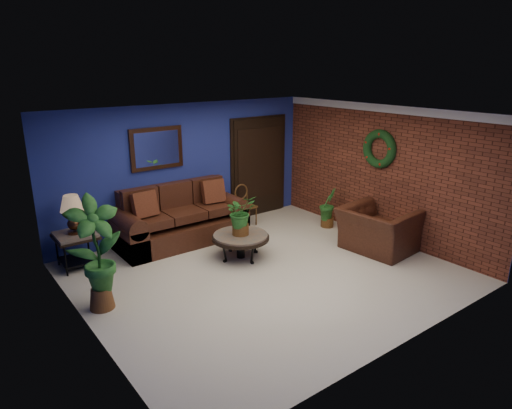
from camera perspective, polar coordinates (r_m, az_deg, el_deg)
floor at (r=7.37m, az=1.16°, el=-8.55°), size 5.50×5.50×0.00m
wall_back at (r=8.95m, az=-8.75°, el=4.43°), size 5.50×0.04×2.50m
wall_left at (r=5.73m, az=-21.00°, el=-3.94°), size 0.04×5.00×2.50m
wall_right_brick at (r=8.83m, az=15.42°, el=3.83°), size 0.04×5.00×2.50m
ceiling at (r=6.67m, az=1.30°, el=11.17°), size 5.50×5.00×0.02m
crown_molding at (r=8.62m, az=15.93°, el=11.45°), size 0.03×5.00×0.14m
wall_mirror at (r=8.56m, az=-12.31°, el=6.87°), size 1.02×0.06×0.77m
closet_door at (r=9.90m, az=0.34°, el=4.67°), size 1.44×0.06×2.18m
wreath at (r=8.73m, az=15.15°, el=6.72°), size 0.16×0.72×0.72m
sofa at (r=8.66m, az=-9.58°, el=-2.21°), size 2.40×1.04×1.08m
coffee_table at (r=7.79m, az=-1.94°, el=-4.15°), size 0.98×0.98×0.42m
end_table at (r=7.97m, az=-21.57°, el=-4.27°), size 0.64×0.64×0.58m
table_lamp at (r=7.80m, az=-22.00°, el=-0.61°), size 0.37×0.37×0.61m
side_chair at (r=9.39m, az=-1.51°, el=0.31°), size 0.37×0.37×0.83m
armchair at (r=8.34m, az=14.95°, el=-3.08°), size 1.16×1.29×0.78m
coffee_plant at (r=7.65m, az=-1.97°, el=-1.13°), size 0.51×0.45×0.69m
floor_plant at (r=9.34m, az=8.97°, el=-0.29°), size 0.41×0.35×0.82m
tall_plant at (r=6.38m, az=-19.34°, el=-5.31°), size 0.71×0.48×1.59m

